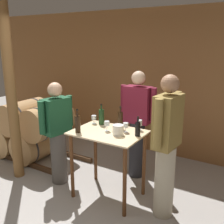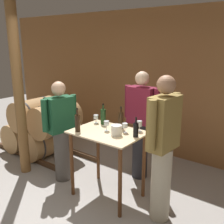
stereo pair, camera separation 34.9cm
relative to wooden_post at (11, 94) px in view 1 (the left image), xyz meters
The scene contains 17 objects.
ground_plane 2.02m from the wooden_post, 20.18° to the right, with size 14.00×14.00×0.00m, color #9E9993.
back_wall 2.51m from the wooden_post, 55.63° to the left, with size 8.40×0.05×2.70m.
barrel_rack 1.12m from the wooden_post, 120.92° to the left, with size 2.57×0.84×1.07m.
tasting_table 1.68m from the wooden_post, ahead, with size 0.94×0.69×0.96m.
wooden_post is the anchor object (origin of this frame).
wine_bottle_far_left 1.25m from the wooden_post, ahead, with size 0.07×0.07×0.32m.
wine_bottle_left 1.41m from the wooden_post, 20.72° to the left, with size 0.08×0.08×0.30m.
wine_bottle_center 1.71m from the wooden_post, 16.85° to the left, with size 0.07×0.07×0.31m.
wine_bottle_right 2.00m from the wooden_post, ahead, with size 0.07×0.07×0.26m.
wine_glass_near_left 1.31m from the wooden_post, 21.33° to the left, with size 0.07×0.07×0.12m.
wine_glass_near_center 1.57m from the wooden_post, 10.77° to the left, with size 0.07×0.07×0.14m.
wine_glass_near_right 1.82m from the wooden_post, 12.11° to the left, with size 0.07×0.07×0.13m.
wine_glass_far_side 1.98m from the wooden_post, 15.97° to the left, with size 0.07×0.07×0.14m.
ice_bucket 1.77m from the wooden_post, ahead, with size 0.14×0.14×0.13m.
person_host 2.41m from the wooden_post, ahead, with size 0.25×0.59×1.77m.
person_visitor_with_scarf 1.96m from the wooden_post, 31.50° to the left, with size 0.59×0.24×1.70m.
person_visitor_bearded 0.90m from the wooden_post, 16.09° to the left, with size 0.29×0.58×1.56m.
Camera 1 is at (1.88, -2.00, 2.13)m, focal length 42.00 mm.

